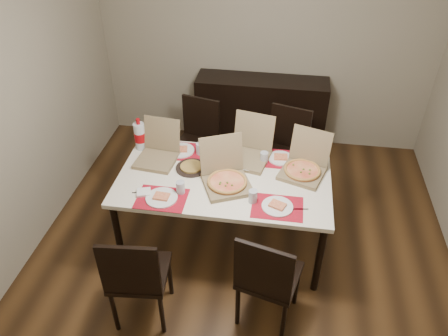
{
  "coord_description": "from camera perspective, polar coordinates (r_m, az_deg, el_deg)",
  "views": [
    {
      "loc": [
        0.27,
        -2.77,
        3.02
      ],
      "look_at": [
        -0.18,
        0.12,
        0.85
      ],
      "focal_mm": 35.0,
      "sensor_mm": 36.0,
      "label": 1
    }
  ],
  "objects": [
    {
      "name": "room_walls",
      "position": [
        3.47,
        3.87,
        14.63
      ],
      "size": [
        3.84,
        4.02,
        2.62
      ],
      "color": "gray",
      "rests_on": "ground"
    },
    {
      "name": "pizza_box_center",
      "position": [
        3.6,
        0.28,
        -1.38
      ],
      "size": [
        0.5,
        0.52,
        0.37
      ],
      "color": "olive",
      "rests_on": "dining_table"
    },
    {
      "name": "pizza_box_right",
      "position": [
        3.79,
        10.36,
        0.09
      ],
      "size": [
        0.45,
        0.48,
        0.35
      ],
      "color": "olive",
      "rests_on": "dining_table"
    },
    {
      "name": "chair_far_right",
      "position": [
        4.54,
        7.99,
        2.59
      ],
      "size": [
        0.52,
        0.52,
        0.93
      ],
      "color": "black",
      "rests_on": "ground"
    },
    {
      "name": "setting_far_left",
      "position": [
        4.03,
        -5.28,
        2.41
      ],
      "size": [
        0.49,
        0.3,
        0.11
      ],
      "color": "#B20B1F",
      "rests_on": "dining_table"
    },
    {
      "name": "napkin_loose",
      "position": [
        3.71,
        1.68,
        -1.11
      ],
      "size": [
        0.13,
        0.14,
        0.02
      ],
      "primitive_type": "cube",
      "rotation": [
        0.0,
        0.0,
        1.35
      ],
      "color": "white",
      "rests_on": "dining_table"
    },
    {
      "name": "pizza_box_extra",
      "position": [
        3.92,
        3.25,
        2.1
      ],
      "size": [
        0.44,
        0.48,
        0.37
      ],
      "color": "olive",
      "rests_on": "dining_table"
    },
    {
      "name": "chair_near_left",
      "position": [
        3.32,
        -11.35,
        -13.59
      ],
      "size": [
        0.46,
        0.46,
        0.93
      ],
      "color": "black",
      "rests_on": "ground"
    },
    {
      "name": "setting_far_right",
      "position": [
        3.93,
        6.81,
        1.28
      ],
      "size": [
        0.48,
        0.3,
        0.11
      ],
      "color": "#B20B1F",
      "rests_on": "dining_table"
    },
    {
      "name": "dip_bowl",
      "position": [
        3.81,
        2.93,
        0.15
      ],
      "size": [
        0.17,
        0.17,
        0.03
      ],
      "primitive_type": "imported",
      "rotation": [
        0.0,
        0.0,
        -0.39
      ],
      "color": "white",
      "rests_on": "dining_table"
    },
    {
      "name": "chair_far_left",
      "position": [
        4.67,
        -3.52,
        3.95
      ],
      "size": [
        0.51,
        0.51,
        0.93
      ],
      "color": "black",
      "rests_on": "ground"
    },
    {
      "name": "setting_near_left",
      "position": [
        3.53,
        -7.8,
        -3.48
      ],
      "size": [
        0.46,
        0.3,
        0.11
      ],
      "color": "#B20B1F",
      "rests_on": "dining_table"
    },
    {
      "name": "dining_table",
      "position": [
        3.75,
        0.0,
        -2.05
      ],
      "size": [
        1.8,
        1.0,
        0.75
      ],
      "color": "#F6EBCE",
      "rests_on": "ground"
    },
    {
      "name": "setting_near_right",
      "position": [
        3.44,
        6.11,
        -4.66
      ],
      "size": [
        0.47,
        0.3,
        0.11
      ],
      "color": "#B20B1F",
      "rests_on": "dining_table"
    },
    {
      "name": "faina_plate",
      "position": [
        3.81,
        -4.28,
        0.08
      ],
      "size": [
        0.27,
        0.27,
        0.03
      ],
      "color": "black",
      "rests_on": "dining_table"
    },
    {
      "name": "pizza_box_left",
      "position": [
        3.94,
        -8.62,
        1.9
      ],
      "size": [
        0.37,
        0.41,
        0.34
      ],
      "color": "olive",
      "rests_on": "dining_table"
    },
    {
      "name": "chair_near_right",
      "position": [
        3.26,
        5.63,
        -14.0
      ],
      "size": [
        0.51,
        0.51,
        0.93
      ],
      "color": "black",
      "rests_on": "ground"
    },
    {
      "name": "sideboard",
      "position": [
        5.24,
        4.79,
        6.98
      ],
      "size": [
        1.5,
        0.4,
        0.9
      ],
      "primitive_type": "cube",
      "color": "black",
      "rests_on": "ground"
    },
    {
      "name": "soda_bottle",
      "position": [
        4.07,
        -10.92,
        4.12
      ],
      "size": [
        0.1,
        0.1,
        0.31
      ],
      "color": "silver",
      "rests_on": "dining_table"
    },
    {
      "name": "ground",
      "position": [
        4.12,
        2.26,
        -10.92
      ],
      "size": [
        3.8,
        4.0,
        0.02
      ],
      "primitive_type": "cube",
      "color": "#472D16",
      "rests_on": "ground"
    }
  ]
}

